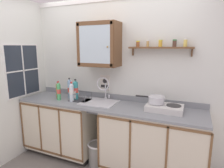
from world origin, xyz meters
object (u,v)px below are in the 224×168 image
sink (100,102)px  bottle_water_blue_2 (70,89)px  bottle_detergent_teal_4 (76,90)px  warning_sign (105,83)px  saucepan (156,99)px  dish_rack (80,99)px  bottle_soda_green_0 (59,91)px  hot_plate_stove (164,108)px  bottle_juice_amber_1 (58,91)px  bottle_water_clear_3 (72,92)px  wall_cabinet (99,45)px  trash_bin (97,153)px

sink → bottle_water_blue_2: sink is taller
bottle_detergent_teal_4 → warning_sign: size_ratio=1.34×
saucepan → dish_rack: size_ratio=1.28×
saucepan → warning_sign: 0.90m
sink → bottle_water_blue_2: bearing=175.5°
bottle_soda_green_0 → bottle_water_blue_2: 0.20m
bottle_water_blue_2 → hot_plate_stove: bearing=-2.0°
bottle_juice_amber_1 → warning_sign: (0.70, 0.30, 0.13)m
bottle_soda_green_0 → hot_plate_stove: bearing=4.6°
bottle_juice_amber_1 → dish_rack: (0.41, 0.01, -0.09)m
sink → dish_rack: size_ratio=1.69×
bottle_water_clear_3 → bottle_detergent_teal_4: size_ratio=0.92×
bottle_soda_green_0 → bottle_detergent_teal_4: bottle_detergent_teal_4 is taller
wall_cabinet → bottle_juice_amber_1: bearing=-168.6°
wall_cabinet → warning_sign: size_ratio=2.61×
hot_plate_stove → dish_rack: dish_rack is taller
bottle_water_blue_2 → bottle_detergent_teal_4: (0.16, -0.06, 0.01)m
hot_plate_stove → wall_cabinet: (-0.99, 0.11, 0.81)m
dish_rack → warning_sign: (0.29, 0.29, 0.22)m
bottle_soda_green_0 → dish_rack: bottle_soda_green_0 is taller
bottle_soda_green_0 → bottle_juice_amber_1: bearing=133.9°
dish_rack → wall_cabinet: (0.28, 0.13, 0.82)m
bottle_soda_green_0 → warning_sign: bearing=32.7°
bottle_water_clear_3 → wall_cabinet: bearing=31.6°
bottle_water_blue_2 → trash_bin: size_ratio=0.96×
bottle_soda_green_0 → bottle_water_clear_3: 0.23m
saucepan → bottle_soda_green_0: (-1.47, -0.15, 0.01)m
bottle_water_blue_2 → warning_sign: (0.54, 0.21, 0.10)m
bottle_juice_amber_1 → wall_cabinet: (0.69, 0.14, 0.73)m
sink → saucepan: bearing=0.9°
saucepan → wall_cabinet: bearing=174.4°
hot_plate_stove → trash_bin: (-0.92, -0.14, -0.79)m
bottle_soda_green_0 → bottle_water_blue_2: size_ratio=0.91×
bottle_water_blue_2 → dish_rack: (0.24, -0.08, -0.13)m
hot_plate_stove → saucepan: size_ratio=1.20×
saucepan → dish_rack: saucepan is taller
saucepan → bottle_detergent_teal_4: (-1.24, -0.03, 0.02)m
bottle_juice_amber_1 → bottle_water_clear_3: bottle_water_clear_3 is taller
bottle_soda_green_0 → trash_bin: bearing=-1.0°
bottle_juice_amber_1 → bottle_water_blue_2: (0.17, 0.08, 0.03)m
dish_rack → wall_cabinet: 0.88m
bottle_juice_amber_1 → wall_cabinet: wall_cabinet is taller
saucepan → bottle_water_blue_2: bearing=178.7°
warning_sign → bottle_soda_green_0: bearing=-147.3°
dish_rack → wall_cabinet: bearing=24.8°
dish_rack → sink: bearing=5.5°
bottle_juice_amber_1 → bottle_detergent_teal_4: bearing=3.5°
sink → bottle_soda_green_0: (-0.65, -0.14, 0.14)m
hot_plate_stove → saucepan: (-0.11, 0.02, 0.09)m
sink → trash_bin: size_ratio=1.50×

